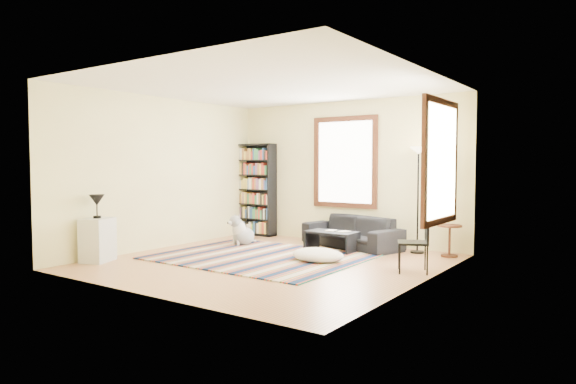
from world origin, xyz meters
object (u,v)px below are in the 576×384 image
Objects in this scene: white_cabinet at (98,240)px; side_table at (449,241)px; floor_cushion at (318,255)px; folding_chair at (413,243)px; sofa at (351,232)px; bookshelf at (256,190)px; floor_lamp at (418,200)px; coffee_table at (332,241)px; dog at (244,230)px.

side_table is at bearing 17.40° from white_cabinet.
floor_cushion is 1.02× the size of folding_chair.
sofa is 1.83m from side_table.
floor_cushion is at bearing 12.89° from white_cabinet.
sofa is 4.48m from white_cabinet.
side_table is 0.63× the size of folding_chair.
floor_cushion is at bearing -64.66° from sofa.
floor_lamp is (3.74, -0.17, -0.07)m from bookshelf.
sofa is 2.32× the size of folding_chair.
coffee_table is 1.05× the size of folding_chair.
folding_chair is at bearing 4.24° from floor_cushion.
side_table is 0.77× the size of white_cabinet.
coffee_table is 1.68m from floor_lamp.
folding_chair reaches higher than white_cabinet.
folding_chair is at bearing -91.86° from side_table.
bookshelf is (-2.49, 0.27, 0.71)m from sofa.
floor_cushion is 2.14m from dog.
floor_cushion is (0.31, -0.98, -0.07)m from coffee_table.
sofa is 2.31m from folding_chair.
coffee_table is 3.97m from white_cabinet.
floor_lamp is 5.42m from white_cabinet.
coffee_table is 0.48× the size of floor_lamp.
folding_chair is (1.85, -0.87, 0.25)m from coffee_table.
bookshelf is 2.86× the size of white_cabinet.
floor_lamp is at bearing 176.59° from side_table.
sofa is 1.07× the size of floor_lamp.
floor_lamp is 1.73m from folding_chair.
floor_lamp reaches higher than white_cabinet.
sofa reaches higher than side_table.
folding_chair reaches higher than coffee_table.
sofa is 3.69× the size of side_table.
sofa reaches higher than floor_cushion.
coffee_table is 1.54× the size of dog.
bookshelf is 4.38m from side_table.
coffee_table is 1.78m from dog.
folding_chair reaches higher than dog.
sofa reaches higher than coffee_table.
floor_lamp is at bearing 84.01° from folding_chair.
side_table is 0.93× the size of dog.
white_cabinet is (-2.60, -2.99, 0.17)m from coffee_table.
dog reaches higher than coffee_table.
white_cabinet is at bearing -145.38° from floor_cushion.
floor_lamp reaches higher than coffee_table.
floor_lamp is 2.16× the size of folding_chair.
side_table is (0.58, -0.03, -0.66)m from floor_lamp.
floor_cushion is 1.58m from folding_chair.
dog is at bearing 163.55° from floor_cushion.
sofa is at bearing 83.02° from coffee_table.
coffee_table is at bearing 107.43° from floor_cushion.
folding_chair is at bearing -71.52° from floor_lamp.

